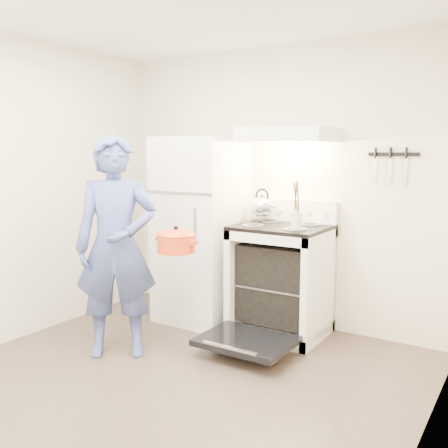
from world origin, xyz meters
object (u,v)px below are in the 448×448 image
Objects in this scene: person at (116,247)px; tea_kettle at (262,205)px; stove_body at (281,282)px; refrigerator at (202,230)px; dutch_oven at (176,243)px.

tea_kettle is at bearing 25.12° from person.
stove_body is at bearing -26.27° from tea_kettle.
stove_body is at bearing 1.77° from refrigerator.
refrigerator is at bearing 48.73° from person.
stove_body is 2.53× the size of dutch_oven.
refrigerator is 0.90m from stove_body.
refrigerator reaches higher than dutch_oven.
person reaches higher than stove_body.
stove_body is 1.04m from dutch_oven.
refrigerator and person have the same top height.
stove_body is 0.70m from tea_kettle.
person is at bearing -129.36° from stove_body.
person reaches higher than tea_kettle.
dutch_oven is at bearing -4.18° from person.
refrigerator is at bearing -178.23° from stove_body.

